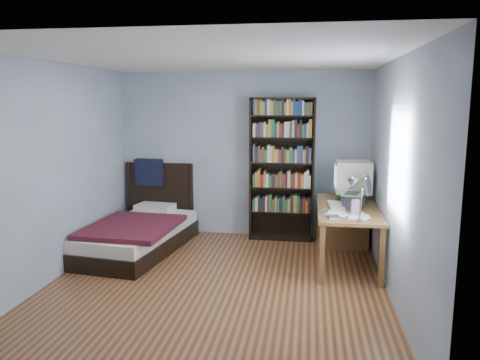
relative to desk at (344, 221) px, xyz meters
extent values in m
plane|color=#5A2F1A|center=(-1.50, -1.50, -0.42)|extent=(4.20, 4.20, 0.00)
plane|color=white|center=(-1.50, -1.50, 2.08)|extent=(4.20, 4.20, 0.00)
cube|color=#88939F|center=(-1.50, 0.60, 0.83)|extent=(3.80, 0.04, 2.50)
cube|color=#88939F|center=(-1.50, -3.60, 0.83)|extent=(3.80, 0.04, 2.50)
cube|color=#88939F|center=(-3.40, -1.50, 0.83)|extent=(0.04, 4.20, 2.50)
cube|color=#88939F|center=(0.40, -1.50, 0.83)|extent=(0.04, 4.20, 2.50)
cube|color=white|center=(0.38, -1.65, 1.03)|extent=(0.01, 1.14, 1.14)
cube|color=white|center=(0.38, -1.65, 1.03)|extent=(0.01, 1.00, 1.00)
cube|color=brown|center=(0.00, -0.48, 0.29)|extent=(0.75, 1.72, 0.04)
cube|color=brown|center=(-0.32, -1.30, -0.08)|extent=(0.06, 0.06, 0.69)
cube|color=brown|center=(0.32, -1.30, -0.08)|extent=(0.06, 0.06, 0.69)
cube|color=brown|center=(-0.32, 0.33, -0.08)|extent=(0.06, 0.06, 0.69)
cube|color=brown|center=(0.32, 0.33, -0.08)|extent=(0.06, 0.06, 0.69)
cube|color=brown|center=(0.00, 0.16, -0.08)|extent=(0.69, 0.40, 0.68)
cube|color=beige|center=(0.07, -0.02, 0.33)|extent=(0.30, 0.25, 0.03)
cylinder|color=beige|center=(0.07, -0.02, 0.38)|extent=(0.11, 0.11, 0.07)
cube|color=beige|center=(0.11, -0.02, 0.62)|extent=(0.46, 0.44, 0.42)
cube|color=beige|center=(-0.12, -0.02, 0.62)|extent=(0.05, 0.45, 0.45)
cube|color=#3FA4E2|center=(-0.13, -0.02, 0.62)|extent=(0.02, 0.33, 0.29)
cube|color=#2D2D30|center=(0.07, -0.50, 0.39)|extent=(0.30, 0.33, 0.16)
cube|color=silver|center=(0.07, -0.50, 0.48)|extent=(0.35, 0.41, 0.02)
cube|color=#2D2D30|center=(0.05, -0.50, 0.49)|extent=(0.24, 0.31, 0.00)
cube|color=silver|center=(0.24, -0.50, 0.61)|extent=(0.17, 0.36, 0.25)
cube|color=#0CBF26|center=(0.23, -0.50, 0.61)|extent=(0.13, 0.29, 0.20)
cube|color=#99999E|center=(0.07, -1.26, 0.33)|extent=(0.06, 0.05, 0.04)
cylinder|color=#99999E|center=(0.07, -1.32, 0.52)|extent=(0.02, 0.13, 0.36)
cylinder|color=#99999E|center=(0.01, -1.52, 0.78)|extent=(0.15, 0.30, 0.18)
cone|color=#99999E|center=(-0.06, -1.66, 0.82)|extent=(0.11, 0.11, 0.09)
cube|color=beige|center=(-0.14, -0.51, 0.33)|extent=(0.22, 0.47, 0.04)
cube|color=gray|center=(0.06, -0.90, 0.40)|extent=(0.09, 0.09, 0.18)
cylinder|color=#093B08|center=(-0.11, -0.23, 0.36)|extent=(0.06, 0.06, 0.11)
ellipsoid|color=silver|center=(0.00, -0.18, 0.33)|extent=(0.06, 0.11, 0.04)
cube|color=silver|center=(-0.25, -0.75, 0.32)|extent=(0.09, 0.10, 0.02)
cube|color=gray|center=(-0.28, -0.98, 0.32)|extent=(0.08, 0.11, 0.02)
cube|color=gray|center=(-0.20, -1.14, 0.32)|extent=(0.15, 0.15, 0.03)
cube|color=black|center=(-1.35, 0.44, 0.63)|extent=(0.03, 0.30, 2.11)
cube|color=black|center=(-0.43, 0.44, 0.63)|extent=(0.03, 0.30, 2.11)
cube|color=black|center=(-0.89, 0.44, 1.67)|extent=(0.95, 0.30, 0.03)
cube|color=black|center=(-0.89, 0.44, -0.39)|extent=(0.95, 0.30, 0.06)
cube|color=black|center=(-0.89, 0.58, 0.63)|extent=(0.95, 0.02, 2.11)
cube|color=olive|center=(-0.89, 0.42, 0.66)|extent=(0.87, 0.22, 1.91)
cube|color=black|center=(-2.82, -0.45, -0.31)|extent=(1.28, 2.15, 0.22)
cube|color=silver|center=(-2.82, -0.45, -0.12)|extent=(1.23, 2.09, 0.16)
cube|color=maroon|center=(-2.79, -0.71, -0.01)|extent=(1.16, 1.39, 0.07)
cube|color=silver|center=(-2.82, 0.32, 0.01)|extent=(0.60, 0.43, 0.12)
cube|color=black|center=(-2.82, 0.56, 0.13)|extent=(1.08, 0.05, 1.10)
cylinder|color=black|center=(-3.33, 0.54, 0.13)|extent=(0.06, 0.06, 1.10)
cylinder|color=black|center=(-2.31, 0.54, 0.13)|extent=(0.06, 0.06, 1.10)
cube|color=black|center=(-2.97, 0.53, 0.53)|extent=(0.46, 0.20, 0.43)
camera|label=1|loc=(-0.49, -6.42, 1.63)|focal=35.00mm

